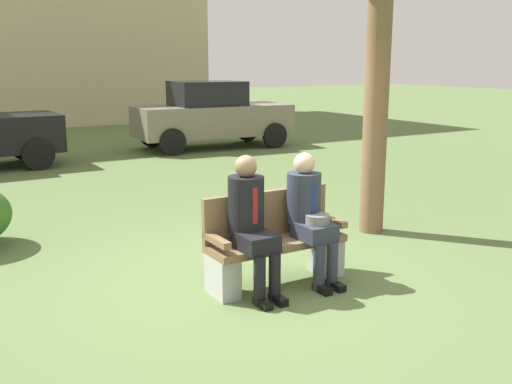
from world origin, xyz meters
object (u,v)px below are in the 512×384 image
(seated_man_left, at_px, (251,218))
(seated_man_right, at_px, (309,211))
(park_bench, at_px, (274,243))
(parked_car_far, at_px, (212,115))

(seated_man_left, distance_m, seated_man_right, 0.66)
(seated_man_right, bearing_deg, park_bench, 158.60)
(seated_man_left, xyz_separation_m, seated_man_right, (0.66, -0.01, -0.02))
(park_bench, relative_size, seated_man_right, 1.10)
(seated_man_left, relative_size, parked_car_far, 0.33)
(seated_man_left, bearing_deg, seated_man_right, -0.76)
(seated_man_left, bearing_deg, park_bench, 19.41)
(parked_car_far, bearing_deg, seated_man_left, -114.49)
(park_bench, height_order, seated_man_right, seated_man_right)
(park_bench, xyz_separation_m, parked_car_far, (3.70, 8.74, 0.44))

